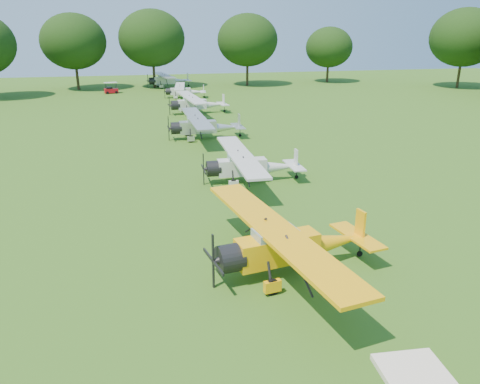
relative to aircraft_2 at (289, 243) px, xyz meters
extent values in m
plane|color=#295715|center=(-0.43, 10.12, -1.38)|extent=(160.00, 160.00, 0.00)
cylinder|color=#332113|center=(48.46, 55.10, 1.03)|extent=(0.44, 0.44, 4.81)
ellipsoid|color=black|center=(48.46, 55.10, 6.91)|extent=(11.23, 11.23, 9.55)
cylinder|color=#332113|center=(29.90, 68.18, 0.47)|extent=(0.44, 0.44, 3.70)
ellipsoid|color=black|center=(29.90, 68.18, 4.99)|extent=(8.63, 8.63, 7.34)
cylinder|color=#332113|center=(13.84, 66.34, 0.88)|extent=(0.44, 0.44, 4.51)
ellipsoid|color=black|center=(13.84, 66.34, 6.39)|extent=(10.52, 10.52, 8.94)
cylinder|color=#332113|center=(-2.56, 66.86, 0.99)|extent=(0.44, 0.44, 4.74)
ellipsoid|color=black|center=(-2.56, 66.86, 6.78)|extent=(11.05, 11.05, 9.39)
cylinder|color=#332113|center=(-15.19, 66.66, 0.87)|extent=(0.44, 0.44, 4.49)
ellipsoid|color=black|center=(-15.19, 66.66, 6.35)|extent=(10.47, 10.47, 8.90)
cube|color=#FFAD0A|center=(-0.55, -0.10, -0.20)|extent=(3.72, 1.67, 1.18)
cone|color=#FFAD0A|center=(2.43, 0.43, -0.37)|extent=(3.27, 1.54, 1.01)
cube|color=#8CA5B2|center=(-0.66, -0.12, 0.42)|extent=(1.94, 1.33, 0.62)
cylinder|color=black|center=(-2.65, -0.46, -0.20)|extent=(1.19, 1.32, 1.17)
cube|color=black|center=(-3.37, -0.59, -0.20)|extent=(0.09, 0.14, 2.35)
cube|color=#FFAD0A|center=(-0.66, -0.12, 0.70)|extent=(3.65, 11.98, 0.16)
cube|color=#FFAD0A|center=(3.53, 0.62, 0.19)|extent=(0.22, 0.63, 1.46)
cube|color=#FFAD0A|center=(3.42, 0.60, -0.31)|extent=(1.48, 3.26, 0.10)
cylinder|color=black|center=(-1.19, -1.63, -1.04)|extent=(0.69, 0.29, 0.67)
cylinder|color=black|center=(-1.68, 1.13, -1.04)|extent=(0.69, 0.29, 0.67)
cylinder|color=black|center=(3.64, 0.64, -1.24)|extent=(0.28, 0.13, 0.27)
cube|color=silver|center=(0.75, 12.45, -0.30)|extent=(3.29, 1.02, 1.07)
cone|color=silver|center=(3.51, 12.41, -0.46)|extent=(2.88, 0.96, 0.92)
cube|color=#8CA5B2|center=(0.64, 12.45, 0.26)|extent=(1.65, 0.97, 0.56)
cylinder|color=black|center=(-1.20, 12.48, -0.30)|extent=(0.94, 1.08, 1.06)
cube|color=black|center=(-1.86, 12.49, -0.30)|extent=(0.06, 0.12, 2.15)
cube|color=silver|center=(0.64, 12.45, 0.52)|extent=(1.65, 10.86, 0.14)
cube|color=silver|center=(4.53, 12.39, 0.06)|extent=(0.11, 0.56, 1.33)
cube|color=silver|center=(4.43, 12.40, -0.40)|extent=(0.91, 2.88, 0.09)
cylinder|color=black|center=(-0.09, 11.19, -1.07)|extent=(0.62, 0.17, 0.61)
cylinder|color=black|center=(-0.05, 13.74, -1.07)|extent=(0.62, 0.17, 0.61)
cylinder|color=black|center=(4.63, 12.39, -1.25)|extent=(0.25, 0.09, 0.25)
cube|color=silver|center=(-0.43, 26.03, -0.25)|extent=(3.44, 1.07, 1.12)
cone|color=silver|center=(2.46, 26.08, -0.41)|extent=(3.01, 1.01, 0.96)
cube|color=#8CA5B2|center=(-0.54, 26.03, 0.33)|extent=(1.73, 1.01, 0.59)
cylinder|color=black|center=(-2.46, 26.00, -0.25)|extent=(0.98, 1.13, 1.11)
cube|color=black|center=(-3.16, 25.99, -0.25)|extent=(0.07, 0.13, 2.24)
cube|color=silver|center=(-0.54, 26.03, 0.60)|extent=(1.73, 11.35, 0.15)
cube|color=silver|center=(3.52, 26.09, 0.12)|extent=(0.12, 0.59, 1.39)
cube|color=silver|center=(3.42, 26.09, -0.36)|extent=(0.96, 3.01, 0.10)
cylinder|color=black|center=(-1.26, 24.68, -1.05)|extent=(0.64, 0.18, 0.64)
cylinder|color=black|center=(-1.31, 27.35, -1.05)|extent=(0.64, 0.18, 0.64)
cylinder|color=black|center=(3.63, 26.10, -1.25)|extent=(0.26, 0.09, 0.26)
cube|color=silver|center=(0.65, 39.57, -0.25)|extent=(3.51, 1.34, 1.12)
cone|color=silver|center=(3.53, 39.84, -0.41)|extent=(3.08, 1.24, 0.96)
cube|color=#8CA5B2|center=(0.55, 39.56, 0.34)|extent=(1.80, 1.14, 0.59)
cylinder|color=black|center=(-1.37, 39.38, -0.25)|extent=(1.06, 1.20, 1.11)
cube|color=black|center=(-2.07, 39.31, -0.25)|extent=(0.08, 0.13, 2.25)
cube|color=silver|center=(0.55, 39.56, 0.61)|extent=(2.62, 11.45, 0.15)
cube|color=silver|center=(4.60, 39.94, 0.12)|extent=(0.16, 0.60, 1.39)
cube|color=silver|center=(4.49, 39.93, -0.36)|extent=(1.19, 3.07, 0.10)
cylinder|color=black|center=(-0.07, 38.15, -1.05)|extent=(0.66, 0.23, 0.64)
cylinder|color=black|center=(-0.33, 40.82, -1.05)|extent=(0.66, 0.23, 0.64)
cylinder|color=black|center=(4.71, 39.95, -1.25)|extent=(0.26, 0.11, 0.26)
cube|color=silver|center=(0.62, 53.25, -0.41)|extent=(3.02, 1.20, 0.96)
cone|color=silver|center=(3.08, 52.96, -0.55)|extent=(2.65, 1.12, 0.83)
cube|color=#8CA5B2|center=(0.53, 53.26, 0.09)|extent=(1.56, 1.01, 0.50)
cylinder|color=black|center=(-1.11, 53.45, -0.41)|extent=(0.93, 1.04, 0.95)
cube|color=black|center=(-1.71, 53.52, -0.41)|extent=(0.07, 0.12, 1.93)
cube|color=silver|center=(0.53, 53.26, 0.32)|extent=(2.45, 9.81, 0.13)
cube|color=silver|center=(3.99, 52.86, -0.09)|extent=(0.15, 0.51, 1.19)
cube|color=silver|center=(3.90, 52.87, -0.50)|extent=(1.07, 2.64, 0.08)
cylinder|color=black|center=(-0.24, 52.20, -1.10)|extent=(0.56, 0.21, 0.55)
cylinder|color=black|center=(0.02, 54.47, -1.10)|extent=(0.56, 0.21, 0.55)
cylinder|color=black|center=(4.08, 52.85, -1.27)|extent=(0.23, 0.10, 0.22)
cube|color=silver|center=(-0.86, 66.60, -0.19)|extent=(3.73, 1.60, 1.18)
cone|color=silver|center=(2.15, 67.06, -0.36)|extent=(3.28, 1.48, 1.02)
cube|color=#8CA5B2|center=(-0.98, 66.58, 0.43)|extent=(1.94, 1.30, 0.62)
cylinder|color=black|center=(-2.98, 66.27, -0.19)|extent=(1.18, 1.31, 1.17)
cube|color=black|center=(-3.71, 66.16, -0.19)|extent=(0.09, 0.14, 2.37)
cube|color=silver|center=(-0.98, 66.58, 0.71)|extent=(3.42, 12.07, 0.16)
cube|color=silver|center=(3.26, 67.23, 0.20)|extent=(0.21, 0.63, 1.47)
cube|color=silver|center=(3.15, 67.21, -0.30)|extent=(1.42, 3.27, 0.10)
cylinder|color=black|center=(-1.54, 65.07, -1.04)|extent=(0.70, 0.28, 0.68)
cylinder|color=black|center=(-1.97, 67.85, -1.04)|extent=(0.70, 0.28, 0.68)
cylinder|color=black|center=(3.37, 67.24, -1.24)|extent=(0.28, 0.13, 0.27)
cube|color=#B10C16|center=(-9.65, 60.61, -0.96)|extent=(2.22, 1.52, 0.65)
cube|color=black|center=(-9.92, 60.56, -0.59)|extent=(1.03, 1.17, 0.42)
cube|color=silver|center=(-9.65, 60.61, 0.31)|extent=(2.15, 1.59, 0.07)
cylinder|color=black|center=(-10.20, 59.91, -1.17)|extent=(0.43, 0.21, 0.41)
cylinder|color=black|center=(-10.45, 61.03, -1.17)|extent=(0.43, 0.21, 0.41)
cylinder|color=black|center=(-8.85, 60.20, -1.17)|extent=(0.43, 0.21, 0.41)
cylinder|color=black|center=(-9.09, 61.32, -1.17)|extent=(0.43, 0.21, 0.41)
camera|label=1|loc=(-5.90, -17.04, 8.63)|focal=35.00mm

